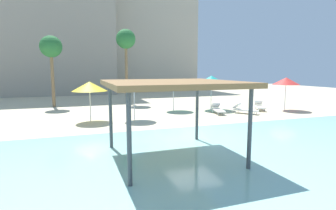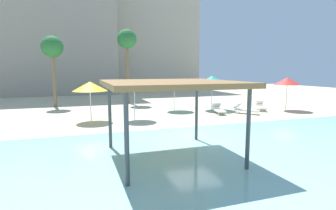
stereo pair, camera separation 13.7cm
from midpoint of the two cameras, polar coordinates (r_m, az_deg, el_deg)
The scene contains 15 objects.
ground_plane at distance 13.98m, azimuth 5.75°, elevation -6.19°, with size 80.00×80.00×0.00m, color beige.
lagoon_water at distance 9.66m, azimuth 19.13°, elevation -12.78°, with size 44.00×13.50×0.04m, color #99D1C6.
shade_pavilion at distance 9.75m, azimuth 0.94°, elevation 4.21°, with size 4.69×4.69×2.90m.
beach_umbrella_teal_0 at distance 22.50m, azimuth 9.66°, elevation 5.36°, with size 2.49×2.49×2.84m.
beach_umbrella_red_1 at distance 24.02m, azimuth 24.40°, elevation 4.69°, with size 2.17×2.17×2.70m.
beach_umbrella_blue_2 at distance 17.60m, azimuth -7.03°, elevation 4.04°, with size 1.99×1.99×2.53m.
beach_umbrella_yellow_3 at distance 17.78m, azimuth -16.20°, elevation 3.87°, with size 2.24×2.24×2.58m.
beach_umbrella_teal_4 at distance 21.60m, azimuth 1.52°, elevation 4.68°, with size 2.14×2.14×2.53m.
lounge_chair_0 at distance 21.11m, azimuth 16.32°, elevation -0.88°, with size 1.56×1.90×0.74m.
lounge_chair_1 at distance 23.30m, azimuth 19.43°, elevation -0.24°, with size 1.39×1.96×0.74m.
lounge_chair_2 at distance 20.63m, azimuth 10.95°, elevation -0.90°, with size 0.99×1.98×0.74m.
palm_tree_0 at distance 25.86m, azimuth -23.45°, elevation 11.09°, with size 1.90×1.90×6.29m.
palm_tree_2 at distance 27.00m, azimuth -8.67°, elevation 13.39°, with size 1.90×1.90×7.26m.
hotel_block_0 at distance 42.58m, azimuth -24.95°, elevation 15.66°, with size 18.80×11.15×19.66m, color #9E9384.
hotel_block_1 at distance 47.60m, azimuth -5.07°, elevation 15.07°, with size 16.08×10.54×19.16m, color #B2A893.
Camera 2 is at (-5.62, -12.36, 3.30)m, focal length 28.38 mm.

